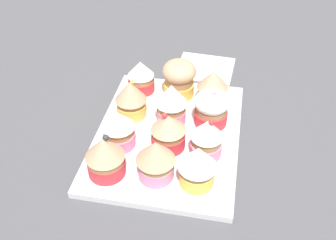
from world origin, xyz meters
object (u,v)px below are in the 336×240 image
cupcake_5 (174,103)px  cupcake_6 (168,131)px  cupcake_2 (119,128)px  cupcake_9 (211,107)px  cupcake_3 (105,156)px  napkin (205,67)px  baking_tray (168,135)px  cupcake_1 (131,98)px  cupcake_10 (207,137)px  cupcake_0 (141,76)px  cupcake_8 (212,87)px  cupcake_7 (157,159)px  cupcake_11 (197,165)px  cupcake_4 (178,78)px

cupcake_5 → cupcake_6: (6.38, 0.21, -0.86)cm
cupcake_2 → cupcake_9: same height
cupcake_3 → napkin: bearing=161.1°
baking_tray → cupcake_1: (-3.79, -7.54, 4.44)cm
cupcake_1 → cupcake_6: 10.75cm
cupcake_2 → cupcake_3: size_ratio=0.93×
cupcake_10 → cupcake_0: bearing=-136.4°
cupcake_0 → cupcake_6: 16.92cm
cupcake_1 → cupcake_2: 8.09cm
cupcake_3 → cupcake_6: size_ratio=1.09×
cupcake_1 → cupcake_6: (6.94, 8.19, -0.49)cm
cupcake_10 → cupcake_1: bearing=-117.4°
cupcake_6 → cupcake_8: bearing=155.8°
cupcake_3 → cupcake_9: 21.21cm
cupcake_2 → napkin: size_ratio=0.58×
cupcake_9 → cupcake_10: (8.13, 0.05, 0.24)cm
cupcake_7 → cupcake_11: 6.21cm
baking_tray → napkin: size_ratio=2.64×
cupcake_1 → cupcake_9: 14.60cm
cupcake_7 → cupcake_3: bearing=-84.9°
cupcake_5 → cupcake_6: size_ratio=1.16×
cupcake_4 → baking_tray: bearing=0.7°
cupcake_5 → napkin: size_ratio=0.66×
cupcake_2 → napkin: 30.50cm
cupcake_7 → cupcake_9: (-14.44, 6.84, -0.41)cm
cupcake_1 → cupcake_5: bearing=86.0°
cupcake_3 → cupcake_11: size_ratio=1.02×
cupcake_6 → cupcake_1: bearing=-130.3°
baking_tray → cupcake_11: (10.24, 6.41, 4.48)cm
cupcake_0 → cupcake_6: cupcake_6 is taller
cupcake_4 → cupcake_5: cupcake_5 is taller
cupcake_5 → cupcake_10: cupcake_5 is taller
cupcake_5 → cupcake_3: bearing=-30.3°
cupcake_4 → cupcake_8: bearing=77.5°
cupcake_2 → cupcake_8: size_ratio=0.98×
cupcake_2 → cupcake_8: (-14.38, 14.13, 0.15)cm
cupcake_6 → cupcake_9: 9.83cm
cupcake_2 → cupcake_0: bearing=-179.7°
cupcake_11 → napkin: cupcake_11 is taller
cupcake_4 → cupcake_7: size_ratio=1.05×
cupcake_3 → cupcake_5: size_ratio=0.93×
napkin → cupcake_7: bearing=-6.4°
cupcake_9 → cupcake_10: bearing=0.4°
cupcake_1 → cupcake_3: 14.63cm
cupcake_8 → cupcake_11: (20.31, -0.19, 0.14)cm
baking_tray → cupcake_2: cupcake_2 is taller
cupcake_7 → cupcake_10: bearing=132.5°
cupcake_0 → cupcake_10: (15.42, 14.70, 0.30)cm
cupcake_8 → cupcake_2: bearing=-44.5°
cupcake_1 → cupcake_9: size_ratio=1.09×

